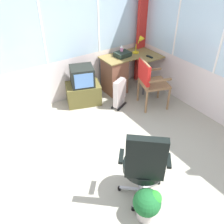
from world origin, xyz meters
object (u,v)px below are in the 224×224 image
(desk_lamp, at_px, (141,42))
(tv_on_stand, at_px, (83,88))
(desk, at_px, (116,74))
(space_heater, at_px, (120,93))
(wooden_armchair, at_px, (149,78))
(paper_tray, at_px, (123,54))
(office_chair, at_px, (145,164))
(tv_remote, at_px, (150,57))
(potted_plant, at_px, (147,203))
(spray_bottle, at_px, (122,50))

(desk_lamp, distance_m, tv_on_stand, 1.50)
(desk, xyz_separation_m, space_heater, (-0.27, -0.52, -0.11))
(wooden_armchair, height_order, space_heater, wooden_armchair)
(desk, distance_m, wooden_armchair, 0.85)
(paper_tray, xyz_separation_m, office_chair, (-1.39, -2.38, -0.19))
(tv_remote, relative_size, wooden_armchair, 0.16)
(paper_tray, bearing_deg, wooden_armchair, -89.10)
(desk_lamp, relative_size, office_chair, 0.33)
(office_chair, relative_size, potted_plant, 2.55)
(desk, height_order, potted_plant, desk)
(paper_tray, distance_m, tv_on_stand, 1.04)
(wooden_armchair, distance_m, office_chair, 2.11)
(space_heater, height_order, potted_plant, space_heater)
(desk, bearing_deg, tv_remote, -31.28)
(spray_bottle, distance_m, space_heater, 0.90)
(tv_remote, xyz_separation_m, paper_tray, (-0.42, 0.34, 0.03))
(wooden_armchair, bearing_deg, office_chair, -131.78)
(wooden_armchair, bearing_deg, tv_on_stand, 140.73)
(desk_lamp, bearing_deg, potted_plant, -126.87)
(tv_remote, xyz_separation_m, office_chair, (-1.81, -2.04, -0.15))
(desk_lamp, distance_m, paper_tray, 0.46)
(space_heater, bearing_deg, desk_lamp, 29.23)
(desk, xyz_separation_m, office_chair, (-1.25, -2.38, 0.20))
(tv_remote, relative_size, potted_plant, 0.36)
(desk_lamp, distance_m, tv_remote, 0.36)
(paper_tray, relative_size, office_chair, 0.28)
(desk_lamp, distance_m, space_heater, 1.17)
(wooden_armchair, bearing_deg, spray_bottle, 89.98)
(tv_remote, bearing_deg, desk, 141.69)
(tv_on_stand, height_order, space_heater, tv_on_stand)
(desk_lamp, relative_size, tv_remote, 2.39)
(office_chair, height_order, tv_on_stand, office_chair)
(spray_bottle, height_order, office_chair, office_chair)
(potted_plant, bearing_deg, paper_tray, 59.99)
(spray_bottle, relative_size, paper_tray, 0.72)
(potted_plant, bearing_deg, space_heater, 62.49)
(spray_bottle, distance_m, paper_tray, 0.08)
(spray_bottle, bearing_deg, wooden_armchair, -90.02)
(tv_remote, height_order, potted_plant, tv_remote)
(tv_remote, distance_m, potted_plant, 3.02)
(desk, distance_m, paper_tray, 0.42)
(tv_remote, xyz_separation_m, tv_on_stand, (-1.36, 0.31, -0.42))
(desk, height_order, tv_remote, tv_remote)
(desk, relative_size, desk_lamp, 3.14)
(desk, relative_size, tv_remote, 7.52)
(tv_on_stand, bearing_deg, office_chair, -100.94)
(desk_lamp, bearing_deg, paper_tray, 173.58)
(office_chair, bearing_deg, spray_bottle, 59.93)
(desk, distance_m, space_heater, 0.59)
(paper_tray, xyz_separation_m, space_heater, (-0.41, -0.51, -0.51))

